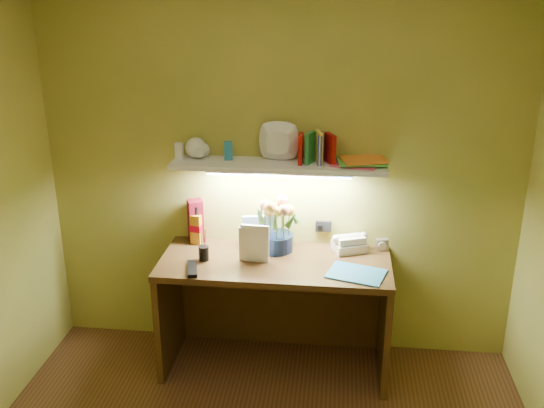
# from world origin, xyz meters

# --- Properties ---
(desk) EXTENTS (1.40, 0.60, 0.75)m
(desk) POSITION_xyz_m (0.00, 1.20, 0.38)
(desk) COLOR #3C2810
(desk) RESTS_ON ground
(flower_bouquet) EXTENTS (0.27, 0.27, 0.37)m
(flower_bouquet) POSITION_xyz_m (-0.01, 1.36, 0.94)
(flower_bouquet) COLOR #0B1836
(flower_bouquet) RESTS_ON desk
(telephone) EXTENTS (0.23, 0.21, 0.12)m
(telephone) POSITION_xyz_m (0.45, 1.39, 0.81)
(telephone) COLOR #ECE4C4
(telephone) RESTS_ON desk
(desk_clock) EXTENTS (0.08, 0.05, 0.07)m
(desk_clock) POSITION_xyz_m (0.65, 1.43, 0.79)
(desk_clock) COLOR silver
(desk_clock) RESTS_ON desk
(whisky_bottle) EXTENTS (0.08, 0.08, 0.25)m
(whisky_bottle) POSITION_xyz_m (-0.53, 1.40, 0.88)
(whisky_bottle) COLOR #B57713
(whisky_bottle) RESTS_ON desk
(whisky_box) EXTENTS (0.12, 0.12, 0.28)m
(whisky_box) POSITION_xyz_m (-0.54, 1.44, 0.89)
(whisky_box) COLOR #5B0915
(whisky_box) RESTS_ON desk
(pen_cup) EXTENTS (0.07, 0.07, 0.15)m
(pen_cup) POSITION_xyz_m (-0.43, 1.16, 0.83)
(pen_cup) COLOR black
(pen_cup) RESTS_ON desk
(art_card) EXTENTS (0.21, 0.09, 0.21)m
(art_card) POSITION_xyz_m (-0.12, 1.39, 0.85)
(art_card) COLOR white
(art_card) RESTS_ON desk
(tv_remote) EXTENTS (0.10, 0.21, 0.02)m
(tv_remote) POSITION_xyz_m (-0.47, 1.01, 0.76)
(tv_remote) COLOR black
(tv_remote) RESTS_ON desk
(blue_folder) EXTENTS (0.37, 0.31, 0.01)m
(blue_folder) POSITION_xyz_m (0.49, 1.07, 0.75)
(blue_folder) COLOR teal
(blue_folder) RESTS_ON desk
(desk_book_a) EXTENTS (0.16, 0.03, 0.22)m
(desk_book_a) POSITION_xyz_m (-0.22, 1.18, 0.86)
(desk_book_a) COLOR white
(desk_book_a) RESTS_ON desk
(desk_book_b) EXTENTS (0.17, 0.03, 0.24)m
(desk_book_b) POSITION_xyz_m (-0.20, 1.18, 0.87)
(desk_book_b) COLOR white
(desk_book_b) RESTS_ON desk
(wall_shelf) EXTENTS (1.31, 0.27, 0.23)m
(wall_shelf) POSITION_xyz_m (0.01, 1.38, 1.33)
(wall_shelf) COLOR white
(wall_shelf) RESTS_ON ground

